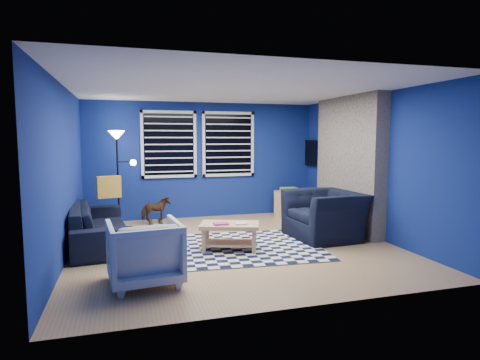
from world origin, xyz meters
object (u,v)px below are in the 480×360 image
(armchair_bent, at_px, (145,252))
(floor_lamp, at_px, (118,148))
(sofa, at_px, (99,224))
(rocking_horse, at_px, (156,209))
(coffee_table, at_px, (230,231))
(armchair_big, at_px, (324,215))
(tv, at_px, (316,153))
(cabinet, at_px, (289,203))

(armchair_bent, distance_m, floor_lamp, 3.54)
(sofa, bearing_deg, floor_lamp, -20.11)
(rocking_horse, xyz_separation_m, coffee_table, (0.95, -2.26, 0.00))
(armchair_big, height_order, coffee_table, armchair_big)
(coffee_table, xyz_separation_m, floor_lamp, (-1.64, 2.25, 1.23))
(tv, xyz_separation_m, coffee_table, (-2.59, -2.27, -1.09))
(tv, distance_m, floor_lamp, 4.23)
(tv, xyz_separation_m, floor_lamp, (-4.23, -0.02, 0.14))
(armchair_big, xyz_separation_m, armchair_bent, (-3.12, -1.40, -0.02))
(tv, relative_size, armchair_big, 0.80)
(sofa, distance_m, coffee_table, 2.18)
(sofa, relative_size, rocking_horse, 4.04)
(coffee_table, relative_size, cabinet, 1.32)
(armchair_bent, height_order, cabinet, armchair_bent)
(tv, height_order, rocking_horse, tv)
(cabinet, bearing_deg, armchair_bent, -115.15)
(armchair_big, xyz_separation_m, floor_lamp, (-3.42, 1.94, 1.13))
(tv, bearing_deg, sofa, -163.86)
(floor_lamp, bearing_deg, tv, 0.23)
(coffee_table, height_order, cabinet, cabinet)
(sofa, bearing_deg, tv, -80.08)
(rocking_horse, bearing_deg, sofa, 128.09)
(sofa, bearing_deg, armchair_big, -105.91)
(sofa, distance_m, armchair_bent, 2.13)
(tv, bearing_deg, coffee_table, -138.80)
(coffee_table, bearing_deg, tv, 41.20)
(rocking_horse, xyz_separation_m, floor_lamp, (-0.69, -0.01, 1.23))
(tv, relative_size, armchair_bent, 1.18)
(armchair_bent, relative_size, floor_lamp, 0.45)
(floor_lamp, bearing_deg, sofa, -103.88)
(armchair_big, bearing_deg, tv, 153.50)
(rocking_horse, distance_m, floor_lamp, 1.41)
(armchair_bent, height_order, rocking_horse, armchair_bent)
(rocking_horse, distance_m, cabinet, 2.91)
(sofa, xyz_separation_m, cabinet, (3.92, 1.35, -0.05))
(cabinet, bearing_deg, sofa, -141.96)
(sofa, bearing_deg, rocking_horse, -43.96)
(tv, relative_size, rocking_horse, 1.78)
(sofa, height_order, cabinet, sofa)
(sofa, distance_m, cabinet, 4.15)
(armchair_big, distance_m, rocking_horse, 3.36)
(coffee_table, bearing_deg, cabinet, 49.45)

